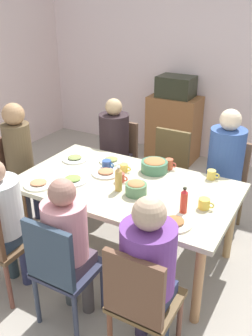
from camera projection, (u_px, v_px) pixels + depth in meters
ground_plane at (126, 254)px, 3.43m from camera, size 6.49×6.49×0.00m
wall_back at (221, 67)px, 4.91m from camera, size 5.65×0.12×2.60m
dining_table at (126, 192)px, 3.15m from camera, size 1.84×1.05×0.73m
chair_0 at (141, 301)px, 2.23m from camera, size 0.40×0.40×0.90m
person_0 at (148, 265)px, 2.21m from camera, size 0.34×0.34×1.19m
chair_1 at (118, 156)px, 4.20m from camera, size 0.40×0.40×0.90m
person_1 at (114, 142)px, 4.04m from camera, size 0.32×0.32×1.20m
chair_2 at (168, 168)px, 3.92m from camera, size 0.40×0.40×0.90m
chair_3 at (16, 174)px, 3.79m from camera, size 0.40×0.40×0.90m
person_3 at (19, 154)px, 3.65m from camera, size 0.30×0.30×1.26m
chair_4 at (61, 267)px, 2.50m from camera, size 0.40×0.40×0.90m
person_4 at (67, 239)px, 2.50m from camera, size 0.30×0.30×1.14m
person_5 at (1, 214)px, 2.77m from camera, size 0.34×0.34×1.14m
chair_6 at (225, 181)px, 3.65m from camera, size 0.40×0.40×0.90m
person_6 at (225, 161)px, 3.48m from camera, size 0.33×0.33×1.26m
plate_0 at (106, 172)px, 3.29m from camera, size 0.25×0.25×0.04m
plate_1 at (73, 180)px, 3.16m from camera, size 0.25×0.25×0.04m
plate_2 at (174, 222)px, 2.58m from camera, size 0.25×0.25×0.04m
plate_3 at (111, 160)px, 3.53m from camera, size 0.23×0.23×0.04m
plate_4 at (75, 158)px, 3.57m from camera, size 0.24×0.24×0.04m
plate_5 at (39, 184)px, 3.10m from camera, size 0.25×0.25×0.04m
bowl_0 at (136, 188)px, 2.94m from camera, size 0.17×0.17×0.11m
bowl_1 at (154, 165)px, 3.32m from camera, size 0.24×0.24×0.12m
cup_0 at (124, 168)px, 3.32m from camera, size 0.11×0.07×0.07m
cup_1 at (169, 164)px, 3.37m from camera, size 0.11×0.07×0.10m
cup_2 at (212, 175)px, 3.19m from camera, size 0.11×0.07×0.08m
cup_3 at (107, 164)px, 3.39m from camera, size 0.12×0.08×0.07m
cup_4 at (204, 204)px, 2.75m from camera, size 0.12×0.08×0.08m
cup_5 at (121, 177)px, 3.15m from camera, size 0.11×0.07×0.08m
bottle_0 at (119, 179)px, 2.98m from camera, size 0.06×0.06×0.22m
bottle_1 at (184, 201)px, 2.68m from camera, size 0.05×0.05×0.20m
side_cabinet at (174, 128)px, 5.26m from camera, size 0.70×0.44×0.90m
microwave at (176, 87)px, 5.01m from camera, size 0.48×0.36×0.28m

